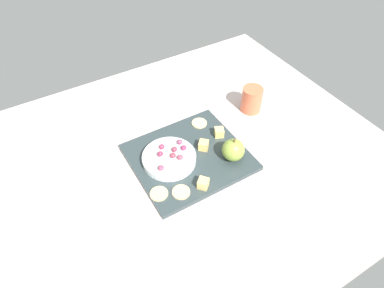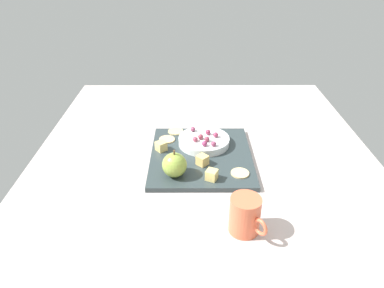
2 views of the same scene
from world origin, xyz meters
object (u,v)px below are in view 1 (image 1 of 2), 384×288
at_px(grape_4, 174,149).
at_px(grape_6, 173,155).
at_px(cheese_cube_2, 204,145).
at_px(cracker_1, 199,123).
at_px(apple_whole, 233,150).
at_px(cheese_cube_0, 203,183).
at_px(cracker_0, 181,192).
at_px(grape_0, 184,149).
at_px(grape_2, 180,157).
at_px(serving_dish, 170,159).
at_px(grape_5, 160,154).
at_px(cheese_cube_1, 219,132).
at_px(grape_7, 161,168).
at_px(grape_1, 162,147).
at_px(grape_3, 180,142).
at_px(platter, 187,158).
at_px(cup, 252,99).
at_px(cracker_2, 159,194).

xyz_separation_m(grape_4, grape_6, (0.01, 0.02, 0.00)).
height_order(cheese_cube_2, cracker_1, cheese_cube_2).
bearing_deg(apple_whole, cheese_cube_0, 19.26).
height_order(apple_whole, cracker_0, apple_whole).
bearing_deg(grape_0, grape_2, 41.65).
bearing_deg(serving_dish, grape_6, 138.19).
bearing_deg(grape_5, apple_whole, 152.69).
height_order(cheese_cube_1, grape_4, grape_4).
height_order(cracker_0, grape_2, grape_2).
xyz_separation_m(grape_5, grape_7, (0.02, 0.05, -0.00)).
height_order(grape_2, grape_7, same).
xyz_separation_m(grape_0, grape_5, (0.07, -0.02, 0.00)).
height_order(grape_1, grape_3, same).
xyz_separation_m(cracker_1, grape_2, (0.14, 0.12, 0.03)).
bearing_deg(cheese_cube_1, cracker_1, -72.79).
bearing_deg(platter, grape_6, 0.59).
bearing_deg(platter, grape_2, 27.02).
distance_m(grape_2, grape_4, 0.03).
height_order(grape_3, grape_4, same).
bearing_deg(grape_2, grape_3, -117.73).
bearing_deg(cheese_cube_0, grape_0, -95.96).
xyz_separation_m(grape_1, grape_2, (-0.03, 0.06, -0.00)).
bearing_deg(cheese_cube_2, grape_6, 1.37).
xyz_separation_m(serving_dish, cheese_cube_0, (-0.04, 0.12, 0.00)).
distance_m(serving_dish, grape_1, 0.04).
relative_size(cheese_cube_1, cup, 0.30).
bearing_deg(grape_2, grape_0, -138.35).
xyz_separation_m(cracker_2, grape_3, (-0.13, -0.12, 0.03)).
bearing_deg(grape_3, grape_5, 10.82).
relative_size(grape_2, grape_4, 1.00).
distance_m(cracker_2, grape_2, 0.12).
relative_size(grape_6, cup, 0.19).
bearing_deg(grape_6, apple_whole, 155.26).
bearing_deg(grape_7, cheese_cube_0, 129.47).
relative_size(cheese_cube_0, cheese_cube_1, 1.00).
distance_m(cheese_cube_0, cheese_cube_1, 0.20).
distance_m(cheese_cube_2, cup, 0.26).
bearing_deg(cup, cheese_cube_2, 19.38).
bearing_deg(grape_4, grape_2, 89.44).
bearing_deg(apple_whole, serving_dish, -25.62).
relative_size(platter, serving_dish, 2.09).
relative_size(apple_whole, grape_2, 3.77).
distance_m(grape_4, grape_5, 0.04).
distance_m(cracker_1, cracker_2, 0.30).
distance_m(platter, cracker_0, 0.13).
bearing_deg(cheese_cube_0, serving_dish, -74.17).
height_order(grape_5, cup, cup).
height_order(cracker_1, grape_0, grape_0).
relative_size(grape_1, grape_6, 1.00).
bearing_deg(cheese_cube_1, grape_6, 8.04).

